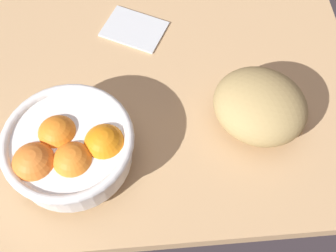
# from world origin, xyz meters

# --- Properties ---
(ground_plane) EXTENTS (0.72, 0.57, 0.03)m
(ground_plane) POSITION_xyz_m (0.00, 0.00, -0.01)
(ground_plane) COLOR tan
(fruit_bowl) EXTENTS (0.21, 0.21, 0.10)m
(fruit_bowl) POSITION_xyz_m (0.18, 0.14, 0.06)
(fruit_bowl) COLOR white
(fruit_bowl) RESTS_ON ground
(bread_loaf) EXTENTS (0.22, 0.22, 0.09)m
(bread_loaf) POSITION_xyz_m (-0.15, 0.07, 0.05)
(bread_loaf) COLOR tan
(bread_loaf) RESTS_ON ground
(napkin_folded) EXTENTS (0.15, 0.13, 0.01)m
(napkin_folded) POSITION_xyz_m (0.06, -0.16, 0.00)
(napkin_folded) COLOR silver
(napkin_folded) RESTS_ON ground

